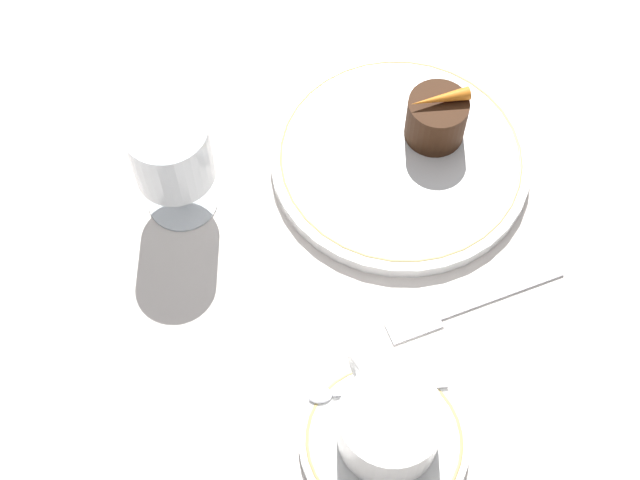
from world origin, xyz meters
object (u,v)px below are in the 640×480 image
at_px(dinner_plate, 400,158).
at_px(fork, 457,310).
at_px(wine_glass, 172,156).
at_px(coffee_cup, 389,425).
at_px(dessert_cake, 436,118).

xyz_separation_m(dinner_plate, fork, (-0.17, 0.03, -0.01)).
bearing_deg(wine_glass, dinner_plate, -104.96).
relative_size(coffee_cup, fork, 0.63).
xyz_separation_m(fork, dessert_cake, (0.18, -0.08, 0.04)).
bearing_deg(dessert_cake, dinner_plate, 100.76).
bearing_deg(dessert_cake, fork, 156.21).
relative_size(dinner_plate, wine_glass, 2.15).
relative_size(coffee_cup, wine_glass, 0.93).
height_order(coffee_cup, dessert_cake, coffee_cup).
height_order(wine_glass, fork, wine_glass).
height_order(wine_glass, dessert_cake, wine_glass).
xyz_separation_m(coffee_cup, wine_glass, (0.30, 0.06, 0.04)).
height_order(coffee_cup, wine_glass, wine_glass).
height_order(coffee_cup, fork, coffee_cup).
relative_size(coffee_cup, dessert_cake, 1.86).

